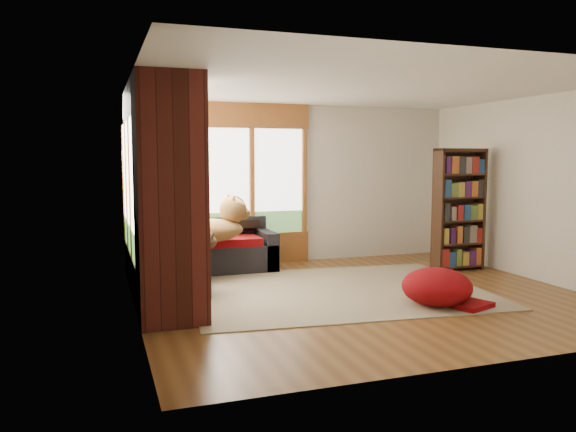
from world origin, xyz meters
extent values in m
plane|color=brown|center=(0.00, 0.00, 0.00)|extent=(5.50, 5.50, 0.00)
plane|color=white|center=(0.00, 0.00, 2.60)|extent=(5.50, 5.50, 0.00)
cube|color=silver|center=(0.00, 2.50, 1.30)|extent=(5.50, 0.04, 2.60)
cube|color=silver|center=(0.00, -2.50, 1.30)|extent=(5.50, 0.04, 2.60)
cube|color=silver|center=(-2.75, 0.00, 1.30)|extent=(0.04, 5.00, 2.60)
cube|color=silver|center=(2.75, 0.00, 1.30)|extent=(0.04, 5.00, 2.60)
cube|color=#965726|center=(-1.20, 2.47, 1.35)|extent=(2.82, 0.10, 1.90)
cube|color=white|center=(-1.20, 2.47, 1.35)|extent=(2.54, 0.09, 1.62)
cube|color=#965726|center=(-2.72, 1.20, 1.35)|extent=(0.10, 2.62, 1.90)
cube|color=white|center=(-2.72, 1.20, 1.35)|extent=(0.09, 2.36, 1.62)
cube|color=#6E905D|center=(-2.69, 2.03, 1.75)|extent=(0.03, 0.72, 0.90)
cube|color=#471914|center=(-2.40, -0.35, 1.30)|extent=(0.70, 0.70, 2.60)
cube|color=black|center=(-1.65, 2.05, 0.21)|extent=(2.20, 0.90, 0.42)
cube|color=black|center=(-1.65, 2.40, 0.61)|extent=(2.20, 0.20, 0.38)
cube|color=black|center=(-0.65, 2.05, 0.30)|extent=(0.20, 0.90, 0.60)
cube|color=maroon|center=(-1.75, 1.93, 0.48)|extent=(1.90, 0.66, 0.12)
cube|color=black|center=(-2.30, 1.40, 0.21)|extent=(0.90, 2.20, 0.42)
cube|color=black|center=(-2.65, 1.40, 0.61)|extent=(0.20, 2.20, 0.38)
cube|color=black|center=(-2.30, 0.40, 0.30)|extent=(0.90, 0.20, 0.60)
cube|color=maroon|center=(-2.18, 1.05, 0.48)|extent=(0.66, 1.20, 0.12)
cube|color=maroon|center=(-2.18, 2.00, 0.48)|extent=(0.66, 0.66, 0.12)
cube|color=beige|center=(-0.20, 0.32, 0.01)|extent=(4.00, 3.21, 0.01)
cube|color=#381F12|center=(2.52, 1.00, 0.94)|extent=(0.04, 0.27, 1.87)
cube|color=#381F12|center=(1.76, 1.00, 0.94)|extent=(0.04, 0.27, 1.87)
cube|color=#381F12|center=(2.14, 1.12, 0.94)|extent=(0.80, 0.02, 1.87)
cube|color=#381F12|center=(2.14, 1.00, 0.06)|extent=(0.72, 0.25, 0.03)
cube|color=#381F12|center=(2.14, 1.00, 0.41)|extent=(0.72, 0.25, 0.03)
cube|color=#381F12|center=(2.14, 1.00, 0.77)|extent=(0.72, 0.25, 0.03)
cube|color=#381F12|center=(2.14, 1.00, 1.12)|extent=(0.72, 0.25, 0.03)
cube|color=#381F12|center=(2.14, 1.00, 1.48)|extent=(0.72, 0.25, 0.03)
cube|color=#381F12|center=(2.14, 1.00, 1.83)|extent=(0.72, 0.25, 0.03)
cube|color=#726659|center=(2.14, 0.98, 0.94)|extent=(0.68, 0.19, 1.71)
ellipsoid|color=maroon|center=(0.63, -0.72, 0.24)|extent=(1.03, 1.03, 0.44)
ellipsoid|color=brown|center=(-1.62, 1.60, 0.78)|extent=(1.05, 0.74, 0.33)
sphere|color=brown|center=(-1.26, 1.64, 0.94)|extent=(0.44, 0.44, 0.40)
cone|color=brown|center=(-1.33, 1.63, 1.10)|extent=(0.16, 0.16, 0.17)
ellipsoid|color=black|center=(-1.95, 0.92, 0.72)|extent=(0.76, 0.89, 0.25)
sphere|color=black|center=(-2.07, 1.17, 0.84)|extent=(0.40, 0.40, 0.30)
cone|color=black|center=(-2.05, 1.12, 0.97)|extent=(0.15, 0.15, 0.13)
cube|color=black|center=(-0.95, 2.26, 0.75)|extent=(0.45, 0.12, 0.45)
cube|color=black|center=(-1.55, 2.26, 0.75)|extent=(0.45, 0.12, 0.45)
cube|color=black|center=(-2.48, 1.80, 0.75)|extent=(0.45, 0.12, 0.45)
cube|color=black|center=(-2.48, 0.70, 0.75)|extent=(0.45, 0.12, 0.45)
camera|label=1|loc=(-3.12, -6.28, 1.74)|focal=35.00mm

